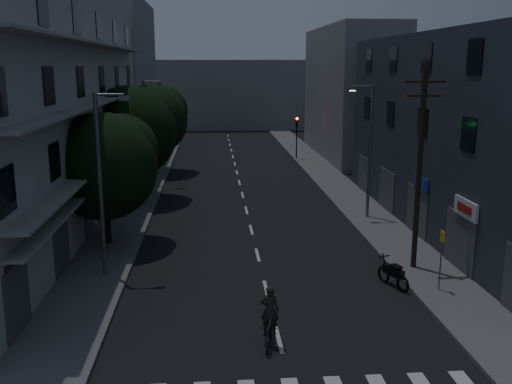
{
  "coord_description": "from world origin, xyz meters",
  "views": [
    {
      "loc": [
        -2.2,
        -15.95,
        9.24
      ],
      "look_at": [
        0.0,
        12.0,
        3.0
      ],
      "focal_mm": 40.0,
      "sensor_mm": 36.0,
      "label": 1
    }
  ],
  "objects": [
    {
      "name": "traffic_signal_far_left",
      "position": [
        -6.5,
        39.61,
        3.1
      ],
      "size": [
        0.28,
        0.37,
        4.1
      ],
      "color": "black",
      "rests_on": "sidewalk_left"
    },
    {
      "name": "street_lamp_left_near",
      "position": [
        -6.91,
        8.56,
        4.6
      ],
      "size": [
        1.51,
        0.25,
        8.0
      ],
      "color": "#5A5E61",
      "rests_on": "sidewalk_left"
    },
    {
      "name": "ground",
      "position": [
        0.0,
        25.0,
        0.0
      ],
      "size": [
        160.0,
        160.0,
        0.0
      ],
      "primitive_type": "plane",
      "color": "black",
      "rests_on": "ground"
    },
    {
      "name": "tree_mid",
      "position": [
        -7.65,
        23.38,
        5.03
      ],
      "size": [
        6.35,
        6.35,
        7.81
      ],
      "color": "black",
      "rests_on": "sidewalk_left"
    },
    {
      "name": "building_far_right",
      "position": [
        12.0,
        42.0,
        6.5
      ],
      "size": [
        6.0,
        20.0,
        13.0
      ],
      "primitive_type": "cube",
      "color": "slate",
      "rests_on": "ground"
    },
    {
      "name": "building_right",
      "position": [
        11.99,
        14.0,
        5.5
      ],
      "size": [
        6.19,
        28.0,
        11.0
      ],
      "color": "#282D36",
      "rests_on": "ground"
    },
    {
      "name": "sidewalk_left",
      "position": [
        -7.5,
        25.0,
        0.07
      ],
      "size": [
        3.0,
        90.0,
        0.15
      ],
      "primitive_type": "cube",
      "color": "#565659",
      "rests_on": "ground"
    },
    {
      "name": "building_far_left",
      "position": [
        -12.0,
        48.0,
        8.0
      ],
      "size": [
        6.0,
        20.0,
        16.0
      ],
      "primitive_type": "cube",
      "color": "slate",
      "rests_on": "ground"
    },
    {
      "name": "building_far_end",
      "position": [
        0.0,
        70.0,
        5.0
      ],
      "size": [
        24.0,
        8.0,
        10.0
      ],
      "primitive_type": "cube",
      "color": "slate",
      "rests_on": "ground"
    },
    {
      "name": "tree_near",
      "position": [
        -7.67,
        13.26,
        4.42
      ],
      "size": [
        5.53,
        5.53,
        6.82
      ],
      "color": "black",
      "rests_on": "sidewalk_left"
    },
    {
      "name": "cyclist",
      "position": [
        -0.36,
        1.58,
        0.72
      ],
      "size": [
        0.91,
        1.78,
        2.15
      ],
      "rotation": [
        0.0,
        0.0,
        -0.2
      ],
      "color": "black",
      "rests_on": "ground"
    },
    {
      "name": "traffic_signal_far_right",
      "position": [
        6.26,
        39.96,
        3.1
      ],
      "size": [
        0.28,
        0.37,
        4.1
      ],
      "color": "black",
      "rests_on": "sidewalk_right"
    },
    {
      "name": "lane_markings",
      "position": [
        0.0,
        31.25,
        0.01
      ],
      "size": [
        0.15,
        60.5,
        0.01
      ],
      "color": "beige",
      "rests_on": "ground"
    },
    {
      "name": "building_left",
      "position": [
        -11.98,
        18.0,
        6.99
      ],
      "size": [
        7.0,
        36.0,
        14.0
      ],
      "color": "#9E9E99",
      "rests_on": "ground"
    },
    {
      "name": "sidewalk_right",
      "position": [
        7.5,
        25.0,
        0.07
      ],
      "size": [
        3.0,
        90.0,
        0.15
      ],
      "primitive_type": "cube",
      "color": "#565659",
      "rests_on": "ground"
    },
    {
      "name": "street_lamp_left_far",
      "position": [
        -7.15,
        28.57,
        4.6
      ],
      "size": [
        1.51,
        0.25,
        8.0
      ],
      "color": "#56595E",
      "rests_on": "sidewalk_left"
    },
    {
      "name": "street_lamp_right",
      "position": [
        7.18,
        17.36,
        4.6
      ],
      "size": [
        1.51,
        0.25,
        8.0
      ],
      "color": "slate",
      "rests_on": "sidewalk_right"
    },
    {
      "name": "bus_stop_sign",
      "position": [
        7.09,
        5.56,
        1.89
      ],
      "size": [
        0.06,
        0.35,
        2.52
      ],
      "color": "#595B60",
      "rests_on": "sidewalk_right"
    },
    {
      "name": "motorcycle",
      "position": [
        5.43,
        6.45,
        0.52
      ],
      "size": [
        0.93,
        1.96,
        1.31
      ],
      "rotation": [
        0.0,
        0.0,
        0.35
      ],
      "color": "black",
      "rests_on": "ground"
    },
    {
      "name": "utility_pole",
      "position": [
        7.01,
        8.37,
        4.87
      ],
      "size": [
        1.8,
        0.24,
        9.0
      ],
      "color": "black",
      "rests_on": "sidewalk_right"
    },
    {
      "name": "tree_far",
      "position": [
        -7.19,
        33.8,
        4.88
      ],
      "size": [
        6.11,
        6.11,
        7.55
      ],
      "color": "black",
      "rests_on": "sidewalk_left"
    }
  ]
}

